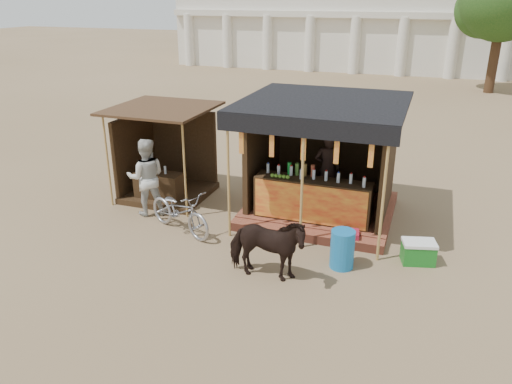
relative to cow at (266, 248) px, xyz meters
The scene contains 11 objects.
ground 0.98m from the cow, 169.31° to the right, with size 120.00×120.00×0.00m, color #846B4C.
main_stall 3.26m from the cow, 85.00° to the left, with size 3.60×3.61×2.78m.
secondary_stall 4.98m from the cow, 141.46° to the left, with size 2.40×2.40×2.38m.
cow is the anchor object (origin of this frame).
motorbike 2.74m from the cow, 153.05° to the left, with size 0.67×1.92×1.01m, color #9A9BA2.
bystander 4.08m from the cow, 152.76° to the left, with size 0.91×0.71×1.87m, color #B9BAB3.
blue_barrel 1.56m from the cow, 35.89° to the left, with size 0.47×0.47×0.77m, color #166BAC.
red_crate 2.28m from the cow, 56.66° to the left, with size 0.40×0.37×0.32m, color maroon.
cooler 3.11m from the cow, 30.94° to the left, with size 0.73×0.59×0.46m.
background_building 30.12m from the cow, 95.22° to the left, with size 26.00×7.45×8.18m.
tree 22.94m from the cow, 76.98° to the left, with size 4.50×4.40×7.00m.
Camera 1 is at (3.26, -7.55, 4.98)m, focal length 35.00 mm.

